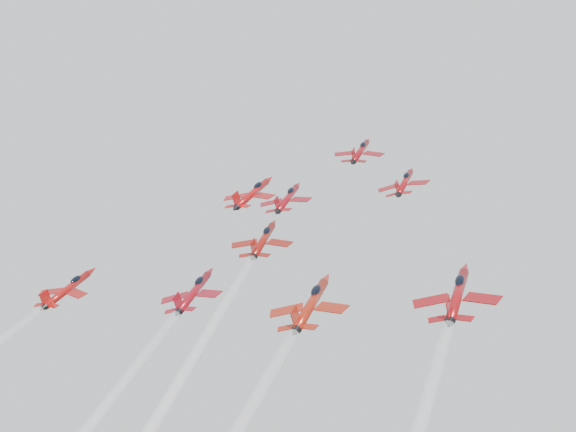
% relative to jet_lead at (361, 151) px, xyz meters
% --- Properties ---
extents(jet_lead, '(9.12, 11.58, 7.68)m').
position_rel_jet_lead_xyz_m(jet_lead, '(0.00, 0.00, 0.00)').
color(jet_lead, maroon).
extents(jet_row2_left, '(9.77, 12.41, 8.24)m').
position_rel_jet_lead_xyz_m(jet_row2_left, '(-14.43, -13.75, -8.54)').
color(jet_row2_left, '#B21012').
extents(jet_row2_center, '(8.92, 11.33, 7.52)m').
position_rel_jet_lead_xyz_m(jet_row2_center, '(-6.85, -16.33, -10.16)').
color(jet_row2_center, maroon).
extents(jet_row2_right, '(8.36, 10.62, 7.05)m').
position_rel_jet_lead_xyz_m(jet_row2_right, '(11.64, -13.57, -8.44)').
color(jet_row2_right, maroon).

